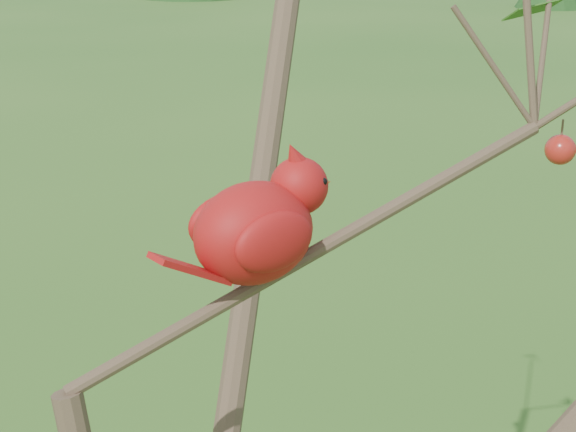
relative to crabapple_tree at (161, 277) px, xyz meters
name	(u,v)px	position (x,y,z in m)	size (l,w,h in m)	color
crabapple_tree	(161,277)	(0.00, 0.00, 0.00)	(2.35, 2.05, 2.95)	#453125
cardinal	(260,226)	(0.16, 0.11, -0.01)	(0.25, 0.14, 0.17)	#AF0F16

